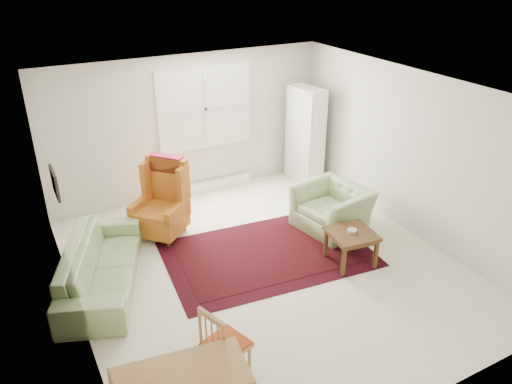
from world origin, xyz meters
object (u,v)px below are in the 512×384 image
wingback_chair (159,200)px  desk_chair (226,343)px  armchair (332,204)px  stool (159,216)px  coffee_table (350,247)px  cabinet (305,135)px  sofa (100,257)px

wingback_chair → desk_chair: wingback_chair is taller
armchair → stool: armchair is taller
coffee_table → cabinet: cabinet is taller
coffee_table → armchair: bearing=69.4°
sofa → desk_chair: desk_chair is taller
sofa → coffee_table: bearing=-88.1°
stool → desk_chair: bearing=-96.3°
sofa → coffee_table: 3.41m
cabinet → desk_chair: size_ratio=1.96×
wingback_chair → cabinet: size_ratio=0.68×
armchair → wingback_chair: size_ratio=0.87×
wingback_chair → desk_chair: size_ratio=1.33×
coffee_table → wingback_chair: bearing=136.9°
sofa → stool: bearing=-25.7°
cabinet → wingback_chair: bearing=-175.3°
stool → wingback_chair: bearing=-99.7°
desk_chair → cabinet: bearing=-60.0°
wingback_chair → stool: bearing=128.5°
cabinet → coffee_table: bearing=-118.5°
coffee_table → stool: coffee_table is taller
stool → desk_chair: desk_chair is taller
sofa → desk_chair: bearing=-139.8°
sofa → desk_chair: size_ratio=2.33×
armchair → cabinet: (0.64, 1.77, 0.49)m
wingback_chair → armchair: bearing=25.2°
armchair → cabinet: bearing=150.7°
wingback_chair → desk_chair: (-0.33, -3.08, -0.15)m
sofa → coffee_table: (3.21, -1.12, -0.18)m
desk_chair → sofa: bearing=1.1°
sofa → cabinet: bearing=-48.2°
armchair → coffee_table: 1.01m
armchair → coffee_table: bearing=-30.1°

